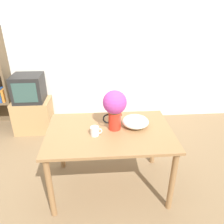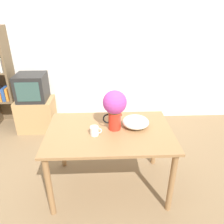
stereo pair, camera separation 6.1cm
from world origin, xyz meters
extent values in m
plane|color=#7F6647|center=(0.00, 0.00, 0.00)|extent=(12.00, 12.00, 0.00)
cube|color=silver|center=(0.00, 1.76, 1.30)|extent=(8.00, 0.05, 2.60)
cube|color=olive|center=(0.08, -0.02, 0.75)|extent=(1.34, 0.88, 0.03)
cylinder|color=olive|center=(-0.53, -0.39, 0.37)|extent=(0.06, 0.06, 0.74)
cylinder|color=olive|center=(0.68, -0.39, 0.37)|extent=(0.06, 0.06, 0.74)
cylinder|color=olive|center=(-0.53, 0.36, 0.37)|extent=(0.06, 0.06, 0.74)
cylinder|color=olive|center=(0.68, 0.36, 0.37)|extent=(0.06, 0.06, 0.74)
cylinder|color=red|center=(0.13, 0.02, 0.88)|extent=(0.13, 0.13, 0.22)
cone|color=red|center=(0.19, 0.02, 0.96)|extent=(0.05, 0.05, 0.06)
torus|color=black|center=(0.06, 0.02, 0.89)|extent=(0.11, 0.02, 0.11)
sphere|color=#3D7033|center=(0.13, 0.02, 1.03)|extent=(0.19, 0.19, 0.19)
sphere|color=#B23D99|center=(0.13, 0.02, 1.08)|extent=(0.25, 0.25, 0.25)
cylinder|color=white|center=(-0.08, -0.09, 0.81)|extent=(0.09, 0.09, 0.09)
torus|color=white|center=(-0.04, -0.09, 0.81)|extent=(0.07, 0.01, 0.07)
ellipsoid|color=silver|center=(0.36, 0.06, 0.82)|extent=(0.29, 0.29, 0.11)
cube|color=tan|center=(-1.13, 1.37, 0.28)|extent=(0.60, 0.44, 0.55)
cube|color=black|center=(-1.13, 1.37, 0.77)|extent=(0.46, 0.42, 0.43)
cube|color=#33514C|center=(-1.13, 1.16, 0.77)|extent=(0.36, 0.01, 0.31)
cube|color=brown|center=(-1.52, 1.57, 0.84)|extent=(0.04, 0.34, 1.68)
cube|color=brown|center=(-1.71, 1.57, 0.47)|extent=(0.34, 0.31, 0.03)
cube|color=#284C8E|center=(-1.66, 1.57, 0.59)|extent=(0.05, 0.24, 0.22)
cube|color=orange|center=(-1.61, 1.57, 0.59)|extent=(0.04, 0.20, 0.21)
camera|label=1|loc=(-0.05, -2.00, 1.98)|focal=35.00mm
camera|label=2|loc=(0.02, -2.00, 1.98)|focal=35.00mm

